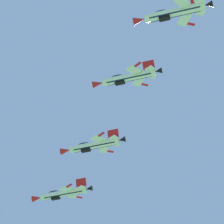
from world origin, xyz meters
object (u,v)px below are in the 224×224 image
fighter_jet_left_wing (93,145)px  fighter_jet_right_wing (128,77)px  fighter_jet_left_outer (173,13)px  fighter_jet_lead (63,193)px

fighter_jet_left_wing → fighter_jet_right_wing: 19.13m
fighter_jet_left_wing → fighter_jet_left_outer: 38.75m
fighter_jet_lead → fighter_jet_right_wing: 36.84m
fighter_jet_right_wing → fighter_jet_left_outer: 20.30m
fighter_jet_lead → fighter_jet_right_wing: (24.47, -27.44, 2.40)m
fighter_jet_left_wing → fighter_jet_right_wing: fighter_jet_right_wing is taller
fighter_jet_lead → fighter_jet_left_wing: (12.15, -13.06, -0.29)m
fighter_jet_lead → fighter_jet_left_wing: fighter_jet_lead is taller
fighter_jet_lead → fighter_jet_left_wing: size_ratio=1.00×
fighter_jet_left_outer → fighter_jet_lead: bearing=39.8°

